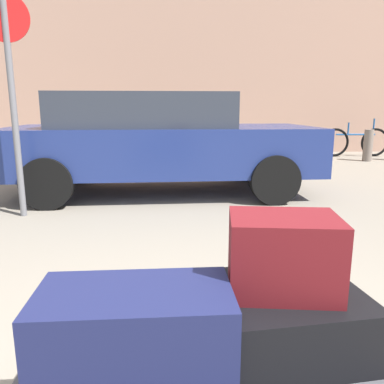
{
  "coord_description": "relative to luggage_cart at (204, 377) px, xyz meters",
  "views": [
    {
      "loc": [
        -0.09,
        -1.21,
        1.22
      ],
      "look_at": [
        0.0,
        1.2,
        0.69
      ],
      "focal_mm": 35.92,
      "sensor_mm": 36.0,
      "label": 1
    }
  ],
  "objects": [
    {
      "name": "bollard_kerb_mid",
      "position": [
        4.34,
        7.61,
        0.1
      ],
      "size": [
        0.21,
        0.21,
        0.73
      ],
      "primitive_type": "cylinder",
      "color": "#72665B",
      "rests_on": "ground_plane"
    },
    {
      "name": "parked_car",
      "position": [
        -0.38,
        4.37,
        0.49
      ],
      "size": [
        4.39,
        2.09,
        1.42
      ],
      "color": "navy",
      "rests_on": "ground_plane"
    },
    {
      "name": "duffel_bag_navy_front_left",
      "position": [
        -0.23,
        -0.09,
        0.23
      ],
      "size": [
        0.63,
        0.35,
        0.32
      ],
      "primitive_type": "cube",
      "rotation": [
        0.0,
        0.0,
        0.04
      ],
      "color": "#191E47",
      "rests_on": "luggage_cart"
    },
    {
      "name": "luggage_cart",
      "position": [
        0.0,
        0.0,
        0.0
      ],
      "size": [
        1.27,
        0.79,
        0.34
      ],
      "color": "#4C4C51",
      "rests_on": "ground_plane"
    },
    {
      "name": "no_parking_sign",
      "position": [
        -1.88,
        3.14,
        1.21
      ],
      "size": [
        0.5,
        0.11,
        2.39
      ],
      "color": "slate",
      "rests_on": "ground_plane"
    },
    {
      "name": "bollard_kerb_near",
      "position": [
        2.75,
        7.61,
        0.1
      ],
      "size": [
        0.21,
        0.21,
        0.73
      ],
      "primitive_type": "cylinder",
      "color": "#72665B",
      "rests_on": "ground_plane"
    },
    {
      "name": "building_facade_brick",
      "position": [
        2.0,
        10.18,
        3.74
      ],
      "size": [
        24.0,
        1.2,
        8.02
      ],
      "primitive_type": "cube",
      "color": "tan",
      "rests_on": "ground_plane"
    },
    {
      "name": "duffel_bag_maroon_topmost_pile",
      "position": [
        0.29,
        0.07,
        0.44
      ],
      "size": [
        0.41,
        0.31,
        0.28
      ],
      "primitive_type": "cube",
      "rotation": [
        0.0,
        0.0,
        -0.1
      ],
      "color": "maroon",
      "rests_on": "suitcase_black_rear_right"
    },
    {
      "name": "bicycle_leaning",
      "position": [
        4.43,
        8.49,
        0.1
      ],
      "size": [
        1.76,
        0.07,
        0.96
      ],
      "color": "black",
      "rests_on": "ground_plane"
    },
    {
      "name": "suitcase_black_rear_right",
      "position": [
        0.29,
        0.07,
        0.18
      ],
      "size": [
        0.64,
        0.54,
        0.23
      ],
      "primitive_type": "cube",
      "rotation": [
        0.0,
        0.0,
        0.14
      ],
      "color": "black",
      "rests_on": "luggage_cart"
    }
  ]
}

